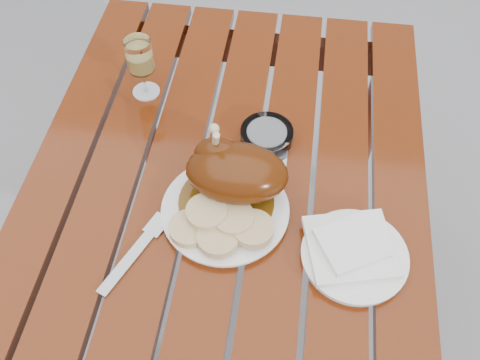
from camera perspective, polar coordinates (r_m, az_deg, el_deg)
name	(u,v)px	position (r m, az deg, el deg)	size (l,w,h in m)	color
ground	(228,336)	(1.72, -1.24, -16.35)	(60.00, 60.00, 0.00)	slate
table	(226,283)	(1.37, -1.51, -10.92)	(0.80, 1.20, 0.75)	maroon
dinner_plate	(225,211)	(1.02, -1.58, -3.30)	(0.24, 0.24, 0.02)	white
roast_duck	(234,171)	(1.00, -0.69, 0.93)	(0.20, 0.19, 0.14)	#5B370A
bread_dumplings	(220,225)	(0.97, -2.14, -4.82)	(0.19, 0.12, 0.03)	tan
wine_glass	(142,68)	(1.21, -10.44, 11.69)	(0.06, 0.06, 0.14)	#D5BB60
side_plate	(354,256)	(0.99, 12.10, -7.96)	(0.19, 0.19, 0.02)	white
napkin	(350,247)	(0.98, 11.66, -7.00)	(0.15, 0.14, 0.01)	white
ashtray	(267,135)	(1.13, 2.86, 4.79)	(0.11, 0.11, 0.03)	#B2B7BC
fork	(132,257)	(0.99, -11.48, -8.02)	(0.02, 0.17, 0.01)	gray
knife	(276,197)	(1.05, 3.85, -1.80)	(0.02, 0.19, 0.01)	gray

